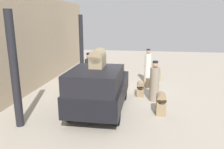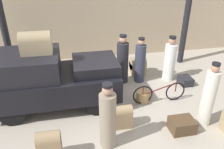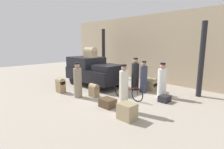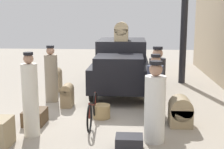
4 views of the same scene
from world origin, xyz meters
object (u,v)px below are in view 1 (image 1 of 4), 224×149
porter_standing_middle (94,71)px  trunk_barrel_dark (84,78)px  porter_with_bicycle (89,73)px  trunk_on_truck_roof (98,58)px  trunk_large_brown (111,76)px  trunk_umber_medium (161,103)px  suitcase_small_leather (156,75)px  bicycle (123,80)px  suitcase_tan_flat (140,88)px  porter_lifting_near_truck (148,67)px  wicker_basket (119,85)px  conductor_in_dark_uniform (100,67)px  porter_carrying_trunk (154,83)px  truck (100,87)px  suitcase_black_upright (151,83)px

porter_standing_middle → trunk_barrel_dark: size_ratio=2.40×
porter_with_bicycle → trunk_barrel_dark: bearing=34.3°
porter_standing_middle → trunk_on_truck_roof: size_ratio=2.04×
trunk_barrel_dark → trunk_large_brown: 1.91m
trunk_umber_medium → suitcase_small_leather: bearing=-0.1°
porter_with_bicycle → trunk_on_truck_roof: size_ratio=2.18×
porter_standing_middle → bicycle: bearing=-83.1°
suitcase_tan_flat → trunk_on_truck_roof: (-2.13, 1.47, 1.70)m
porter_lifting_near_truck → porter_standing_middle: bearing=110.1°
porter_with_bicycle → trunk_on_truck_roof: trunk_on_truck_roof is taller
porter_standing_middle → porter_with_bicycle: porter_with_bicycle is taller
wicker_basket → porter_standing_middle: bearing=77.6°
trunk_barrel_dark → porter_with_bicycle: bearing=-145.7°
porter_lifting_near_truck → suitcase_tan_flat: size_ratio=2.80×
porter_with_bicycle → conductor_in_dark_uniform: bearing=-5.3°
porter_carrying_trunk → suitcase_small_leather: bearing=-3.8°
porter_with_bicycle → trunk_umber_medium: (-2.46, -3.30, -0.41)m
truck → trunk_umber_medium: size_ratio=4.81×
truck → wicker_basket: 2.98m
porter_standing_middle → trunk_barrel_dark: bearing=78.8°
wicker_basket → porter_lifting_near_truck: bearing=-47.4°
suitcase_small_leather → porter_carrying_trunk: bearing=176.2°
trunk_barrel_dark → suitcase_small_leather: bearing=-68.9°
trunk_large_brown → trunk_umber_medium: bearing=-150.8°
porter_standing_middle → porter_with_bicycle: 0.65m
trunk_barrel_dark → suitcase_black_upright: trunk_barrel_dark is taller
porter_lifting_near_truck → wicker_basket: bearing=132.6°
wicker_basket → conductor_in_dark_uniform: (1.42, 1.25, 0.60)m
conductor_in_dark_uniform → trunk_umber_medium: size_ratio=2.16×
porter_standing_middle → suitcase_tan_flat: 2.74m
porter_with_bicycle → suitcase_tan_flat: 2.62m
porter_lifting_near_truck → trunk_on_truck_roof: trunk_on_truck_roof is taller
trunk_barrel_dark → suitcase_black_upright: bearing=-87.8°
porter_standing_middle → porter_with_bicycle: bearing=171.7°
porter_standing_middle → porter_carrying_trunk: porter_carrying_trunk is taller
porter_with_bicycle → trunk_large_brown: (2.23, -0.68, -0.68)m
porter_lifting_near_truck → suitcase_tan_flat: 2.31m
bicycle → wicker_basket: bicycle is taller
porter_carrying_trunk → suitcase_black_upright: porter_carrying_trunk is taller
trunk_umber_medium → suitcase_small_leather: (4.70, -0.01, -0.13)m
suitcase_tan_flat → trunk_umber_medium: bearing=-156.9°
wicker_basket → suitcase_small_leather: (1.89, -1.89, 0.12)m
wicker_basket → trunk_umber_medium: (-2.81, -1.88, 0.25)m
porter_lifting_near_truck → suitcase_tan_flat: (-2.23, 0.31, -0.51)m
porter_lifting_near_truck → suitcase_tan_flat: bearing=172.1°
bicycle → porter_standing_middle: bearing=96.9°
trunk_umber_medium → suitcase_tan_flat: bearing=23.1°
bicycle → suitcase_tan_flat: size_ratio=2.65×
suitcase_tan_flat → porter_with_bicycle: bearing=76.6°
porter_lifting_near_truck → porter_carrying_trunk: bearing=-174.3°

